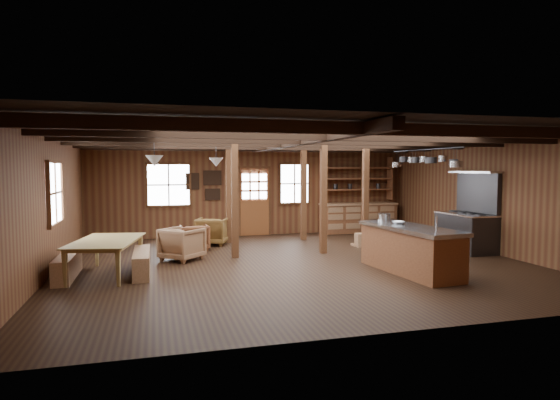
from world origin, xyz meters
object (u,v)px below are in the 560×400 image
at_px(commercial_range, 468,225).
at_px(dining_table, 109,258).
at_px(kitchen_island, 410,249).
at_px(armchair_c, 182,244).
at_px(armchair_a, 194,237).
at_px(armchair_b, 212,231).

xyz_separation_m(commercial_range, dining_table, (-8.55, -0.52, -0.30)).
relative_size(commercial_range, dining_table, 1.01).
relative_size(kitchen_island, armchair_c, 3.13).
distance_m(commercial_range, armchair_a, 6.97).
xyz_separation_m(kitchen_island, armchair_b, (-3.45, 4.46, -0.11)).
bearing_deg(armchair_a, armchair_b, -129.89).
distance_m(commercial_range, armchair_b, 6.70).
bearing_deg(kitchen_island, dining_table, 161.44).
xyz_separation_m(kitchen_island, commercial_range, (2.71, 1.81, 0.17)).
xyz_separation_m(armchair_b, armchair_c, (-0.92, -1.99, 0.00)).
height_order(dining_table, armchair_b, armchair_b).
bearing_deg(armchair_c, armchair_a, -62.64).
bearing_deg(dining_table, armchair_a, -26.78).
height_order(armchair_a, armchair_b, armchair_b).
distance_m(kitchen_island, armchair_b, 5.64).
bearing_deg(dining_table, armchair_c, -40.83).
relative_size(commercial_range, armchair_a, 2.81).
bearing_deg(commercial_range, dining_table, -176.53).
height_order(kitchen_island, dining_table, kitchen_island).
relative_size(dining_table, armchair_b, 2.45).
distance_m(kitchen_island, armchair_c, 5.02).
bearing_deg(armchair_b, armchair_c, 84.54).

